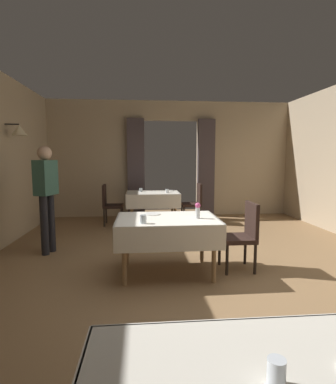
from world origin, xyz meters
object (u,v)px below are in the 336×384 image
object	(u,v)px
glass_far_c	(167,191)
person_waiter_by_doorway	(46,190)
glass_far_b	(141,190)
chair_far_left	(110,203)
flower_vase_mid	(198,210)
plate_far_a	(170,191)
plate_mid_c	(153,214)
dining_table_far	(153,197)
chair_mid_right	(243,233)
chair_far_right	(194,201)
dining_table_mid	(167,225)
glass_near_b	(276,373)
glass_mid_b	(143,219)

from	to	relation	value
glass_far_c	person_waiter_by_doorway	distance (m)	2.77
glass_far_b	glass_far_c	size ratio (longest dim) A/B	1.05
chair_far_left	flower_vase_mid	size ratio (longest dim) A/B	4.50
glass_far_c	plate_far_a	bearing A→B (deg)	76.28
plate_far_a	glass_far_b	bearing A→B (deg)	-169.04
plate_mid_c	chair_far_left	bearing A→B (deg)	107.80
dining_table_far	glass_far_c	distance (m)	0.38
glass_far_c	chair_mid_right	bearing A→B (deg)	-73.82
chair_far_left	chair_far_right	xyz separation A→B (m)	(1.97, 0.06, 0.00)
plate_mid_c	person_waiter_by_doorway	size ratio (longest dim) A/B	0.13
chair_far_right	plate_far_a	xyz separation A→B (m)	(-0.57, 0.16, 0.24)
plate_mid_c	dining_table_mid	bearing A→B (deg)	-54.22
dining_table_mid	dining_table_far	distance (m)	2.97
dining_table_far	chair_mid_right	xyz separation A→B (m)	(1.12, -2.93, -0.12)
chair_far_left	plate_far_a	distance (m)	1.44
chair_far_left	flower_vase_mid	xyz separation A→B (m)	(1.46, -3.06, 0.35)
glass_near_b	flower_vase_mid	world-z (taller)	flower_vase_mid
plate_mid_c	glass_far_c	xyz separation A→B (m)	(0.43, 2.56, 0.04)
flower_vase_mid	person_waiter_by_doorway	distance (m)	2.48
chair_far_right	chair_mid_right	bearing A→B (deg)	-87.42
chair_far_left	glass_far_b	xyz separation A→B (m)	(0.71, 0.09, 0.28)
glass_near_b	glass_mid_b	bearing A→B (deg)	99.46
chair_mid_right	plate_far_a	world-z (taller)	chair_mid_right
flower_vase_mid	chair_far_right	bearing A→B (deg)	80.55
glass_mid_b	plate_far_a	xyz separation A→B (m)	(0.65, 3.52, -0.05)
dining_table_mid	flower_vase_mid	bearing A→B (deg)	-9.57
glass_near_b	plate_mid_c	size ratio (longest dim) A/B	0.47
chair_mid_right	person_waiter_by_doorway	distance (m)	3.09
chair_far_left	plate_mid_c	size ratio (longest dim) A/B	4.32
glass_far_b	glass_mid_b	bearing A→B (deg)	-89.46
dining_table_mid	glass_far_b	size ratio (longest dim) A/B	15.33
glass_near_b	flower_vase_mid	distance (m)	2.88
glass_mid_b	chair_far_right	bearing A→B (deg)	69.93
chair_mid_right	glass_far_b	xyz separation A→B (m)	(-1.39, 3.04, 0.28)
dining_table_far	plate_mid_c	distance (m)	2.72
glass_mid_b	plate_mid_c	size ratio (longest dim) A/B	0.49
flower_vase_mid	glass_far_b	world-z (taller)	flower_vase_mid
dining_table_mid	person_waiter_by_doorway	world-z (taller)	person_waiter_by_doorway
dining_table_far	chair_far_left	bearing A→B (deg)	178.92
chair_far_right	flower_vase_mid	xyz separation A→B (m)	(-0.52, -3.12, 0.35)
glass_mid_b	plate_far_a	bearing A→B (deg)	79.47
dining_table_far	flower_vase_mid	xyz separation A→B (m)	(0.47, -3.04, 0.22)
flower_vase_mid	plate_far_a	xyz separation A→B (m)	(-0.05, 3.28, -0.11)
chair_mid_right	chair_far_right	distance (m)	3.01
glass_mid_b	plate_far_a	size ratio (longest dim) A/B	0.53
glass_far_c	plate_mid_c	bearing A→B (deg)	-99.42
dining_table_mid	glass_far_b	distance (m)	3.10
chair_far_left	person_waiter_by_doorway	world-z (taller)	person_waiter_by_doorway
flower_vase_mid	plate_mid_c	size ratio (longest dim) A/B	0.96
chair_mid_right	glass_far_c	size ratio (longest dim) A/B	11.30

